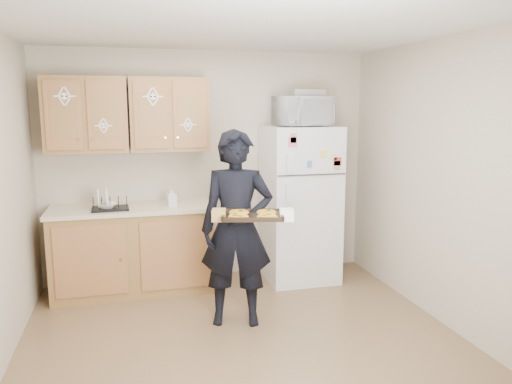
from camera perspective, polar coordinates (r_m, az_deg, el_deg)
The scene contains 22 objects.
floor at distance 4.23m, azimuth -1.14°, elevation -17.16°, with size 3.60×3.60×0.00m, color brown.
ceiling at distance 3.81m, azimuth -1.28°, elevation 18.63°, with size 3.60×3.60×0.00m, color silver.
wall_back at distance 5.57m, azimuth -5.45°, elevation 2.94°, with size 3.60×0.04×2.50m, color #B4A792.
wall_front at distance 2.16m, azimuth 9.92°, elevation -8.44°, with size 3.60×0.04×2.50m, color #B4A792.
wall_right at distance 4.58m, azimuth 21.31°, elevation 0.77°, with size 0.04×3.60×2.50m, color #B4A792.
refrigerator at distance 5.51m, azimuth 5.04°, elevation -1.35°, with size 0.75×0.70×1.70m, color silver.
base_cabinet at distance 5.36m, azimuth -13.83°, elevation -6.57°, with size 1.60×0.60×0.86m, color brown.
countertop at distance 5.25m, azimuth -14.03°, elevation -1.85°, with size 1.64×0.64×0.04m, color beige.
upper_cab_left at distance 5.29m, azimuth -18.86°, elevation 8.33°, with size 0.80×0.33×0.75m, color brown.
upper_cab_right at distance 5.30m, azimuth -9.89°, elevation 8.71°, with size 0.80×0.33×0.75m, color brown.
cereal_box at distance 6.08m, azimuth 8.80°, elevation -7.06°, with size 0.20×0.07×0.32m, color #DBC24D.
person at distance 4.36m, azimuth -2.21°, elevation -4.20°, with size 0.63×0.41×1.72m, color black.
baking_tray at distance 4.06m, azimuth -0.38°, elevation -2.76°, with size 0.49×0.36×0.04m, color black.
pizza_front_left at distance 3.98m, azimuth -2.02°, elevation -2.78°, with size 0.16×0.16×0.02m, color #FFAE20.
pizza_front_right at distance 3.98m, azimuth 1.28°, elevation -2.77°, with size 0.16×0.16×0.02m, color #FFAE20.
pizza_back_left at distance 4.14m, azimuth -1.97°, elevation -2.28°, with size 0.16×0.16×0.02m, color #FFAE20.
pizza_back_right at distance 4.14m, azimuth 1.21°, elevation -2.27°, with size 0.16×0.16×0.02m, color #FFAE20.
microwave at distance 5.36m, azimuth 5.41°, elevation 9.16°, with size 0.57×0.38×0.31m, color silver.
foil_pan at distance 5.41m, azimuth 5.90°, elevation 11.20°, with size 0.33×0.23×0.07m, color silver.
dish_rack at distance 5.14m, azimuth -16.34°, elevation -1.16°, with size 0.35×0.27×0.14m, color black.
bowl at distance 5.15m, azimuth -16.63°, elevation -1.50°, with size 0.19×0.19×0.05m, color silver.
soap_bottle at distance 5.16m, azimuth -9.66°, elevation -0.55°, with size 0.09×0.09×0.20m, color silver.
Camera 1 is at (-0.86, -3.66, 1.93)m, focal length 35.00 mm.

